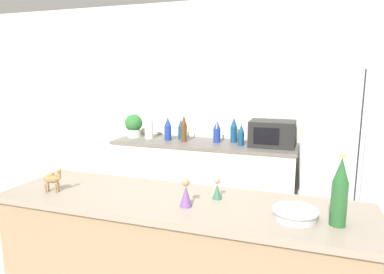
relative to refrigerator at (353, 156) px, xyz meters
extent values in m
cube|color=silver|center=(-1.13, 0.41, 0.39)|extent=(8.00, 0.06, 2.55)
cube|color=silver|center=(-1.58, 0.08, -0.44)|extent=(2.09, 0.60, 0.88)
cube|color=#66605B|center=(-1.58, 0.08, 0.01)|extent=(2.12, 0.63, 0.03)
cube|color=silver|center=(0.00, 0.00, 0.00)|extent=(0.96, 0.72, 1.77)
cube|color=black|center=(0.00, -0.36, 0.00)|extent=(0.01, 0.01, 1.70)
cylinder|color=#B2B5BA|center=(-0.05, -0.38, 0.09)|extent=(0.02, 0.02, 0.98)
cylinder|color=#B2B5BA|center=(0.05, -0.38, 0.09)|extent=(0.02, 0.02, 0.98)
cube|color=gray|center=(-1.10, -1.97, 0.11)|extent=(2.07, 0.59, 0.03)
cylinder|color=silver|center=(-2.49, 0.09, 0.08)|extent=(0.16, 0.16, 0.10)
sphere|color=#2D7033|center=(-2.49, 0.09, 0.21)|extent=(0.22, 0.22, 0.22)
cylinder|color=white|center=(-2.28, 0.09, 0.15)|extent=(0.10, 0.10, 0.24)
cube|color=black|center=(-0.80, 0.10, 0.17)|extent=(0.48, 0.36, 0.28)
cube|color=black|center=(-0.84, -0.08, 0.17)|extent=(0.26, 0.01, 0.17)
cylinder|color=navy|center=(-1.88, 0.15, 0.11)|extent=(0.07, 0.07, 0.15)
cone|color=navy|center=(-1.88, 0.15, 0.23)|extent=(0.07, 0.07, 0.09)
cylinder|color=gold|center=(-1.88, 0.15, 0.28)|extent=(0.02, 0.02, 0.01)
cylinder|color=navy|center=(-1.43, 0.11, 0.11)|extent=(0.08, 0.08, 0.16)
cone|color=navy|center=(-1.43, 0.11, 0.24)|extent=(0.08, 0.08, 0.09)
cylinder|color=gold|center=(-1.43, 0.11, 0.29)|extent=(0.03, 0.03, 0.01)
cylinder|color=navy|center=(-1.13, 0.03, 0.11)|extent=(0.07, 0.07, 0.15)
cone|color=navy|center=(-1.13, 0.03, 0.22)|extent=(0.06, 0.06, 0.08)
cylinder|color=gold|center=(-1.13, 0.03, 0.27)|extent=(0.02, 0.02, 0.01)
cylinder|color=brown|center=(-1.80, 0.04, 0.13)|extent=(0.07, 0.07, 0.20)
cone|color=brown|center=(-1.80, 0.04, 0.28)|extent=(0.07, 0.07, 0.11)
cylinder|color=gold|center=(-1.80, 0.04, 0.34)|extent=(0.02, 0.02, 0.01)
cylinder|color=navy|center=(-1.24, 0.16, 0.12)|extent=(0.08, 0.08, 0.19)
cone|color=navy|center=(-1.24, 0.16, 0.27)|extent=(0.07, 0.07, 0.10)
cylinder|color=gold|center=(-1.24, 0.16, 0.32)|extent=(0.03, 0.03, 0.01)
cylinder|color=navy|center=(-2.01, 0.05, 0.12)|extent=(0.08, 0.08, 0.17)
cone|color=navy|center=(-2.01, 0.05, 0.25)|extent=(0.08, 0.08, 0.10)
cylinder|color=gold|center=(-2.01, 0.05, 0.31)|extent=(0.03, 0.03, 0.01)
cylinder|color=#235628|center=(-0.30, -2.04, 0.23)|extent=(0.07, 0.07, 0.21)
cone|color=#235628|center=(-0.30, -2.04, 0.39)|extent=(0.07, 0.07, 0.12)
cylinder|color=gold|center=(-0.30, -2.04, 0.45)|extent=(0.03, 0.03, 0.01)
cylinder|color=#B7BABF|center=(-0.48, -2.04, 0.15)|extent=(0.20, 0.20, 0.04)
torus|color=#B7BABF|center=(-0.48, -2.04, 0.17)|extent=(0.22, 0.22, 0.02)
ellipsoid|color=olive|center=(-1.85, -2.09, 0.20)|extent=(0.11, 0.07, 0.05)
sphere|color=olive|center=(-1.85, -2.09, 0.23)|extent=(0.04, 0.04, 0.04)
cylinder|color=olive|center=(-1.80, -2.08, 0.23)|extent=(0.02, 0.02, 0.05)
sphere|color=olive|center=(-1.80, -2.08, 0.25)|extent=(0.03, 0.03, 0.03)
cylinder|color=olive|center=(-1.82, -2.07, 0.15)|extent=(0.01, 0.01, 0.05)
cylinder|color=olive|center=(-1.82, -2.10, 0.15)|extent=(0.01, 0.01, 0.05)
cylinder|color=olive|center=(-1.89, -2.09, 0.15)|extent=(0.01, 0.01, 0.05)
cylinder|color=olive|center=(-1.88, -2.11, 0.15)|extent=(0.01, 0.01, 0.05)
cone|color=#6B4784|center=(-1.03, -2.05, 0.18)|extent=(0.07, 0.07, 0.11)
sphere|color=#A37A5B|center=(-1.03, -2.05, 0.26)|extent=(0.04, 0.04, 0.04)
cone|color=#33664C|center=(-0.90, -1.89, 0.17)|extent=(0.05, 0.05, 0.09)
sphere|color=#A37A5B|center=(-0.90, -1.89, 0.23)|extent=(0.03, 0.03, 0.03)
camera|label=1|loc=(-0.46, -3.65, 0.81)|focal=32.00mm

